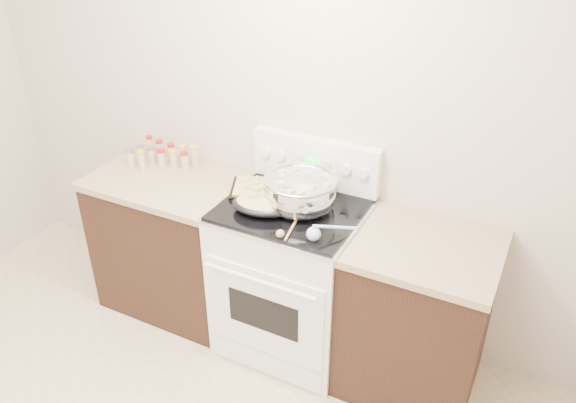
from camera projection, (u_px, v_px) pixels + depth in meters
The scene contains 9 objects.
counter_left at pixel (177, 241), 3.59m from camera, with size 0.93×0.67×0.92m.
counter_right at pixel (416, 316), 2.97m from camera, with size 0.73×0.67×0.92m.
kitchen_range at pixel (292, 274), 3.24m from camera, with size 0.78×0.73×1.22m.
mixing_bowl at pixel (300, 193), 2.96m from camera, with size 0.41×0.41×0.23m.
roasting_pan at pixel (266, 203), 2.95m from camera, with size 0.43×0.36×0.11m.
baking_sheet at pixel (263, 188), 3.16m from camera, with size 0.44×0.39×0.06m.
wooden_spoon at pixel (286, 230), 2.79m from camera, with size 0.07×0.28×0.04m.
blue_ladle at pixel (317, 233), 2.73m from camera, with size 0.21×0.19×0.09m.
spice_jars at pixel (163, 155), 3.49m from camera, with size 0.40×0.24×0.13m.
Camera 1 is at (1.51, -0.90, 2.46)m, focal length 35.00 mm.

